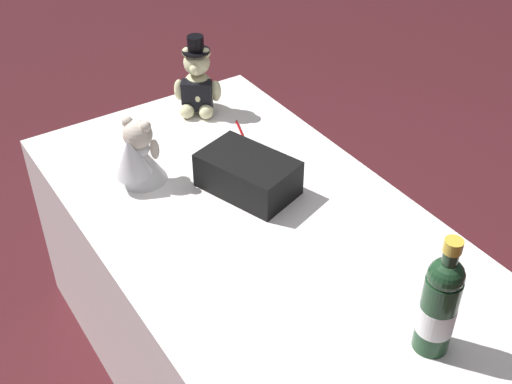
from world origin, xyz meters
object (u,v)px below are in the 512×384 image
object	(u,v)px
teddy_bear_bride	(138,156)
signing_pen	(241,131)
gift_case_black	(248,174)
teddy_bear_groom	(197,84)
champagne_bottle	(439,304)

from	to	relation	value
teddy_bear_bride	signing_pen	world-z (taller)	teddy_bear_bride
signing_pen	gift_case_black	size ratio (longest dim) A/B	0.44
teddy_bear_groom	gift_case_black	bearing A→B (deg)	-12.40
teddy_bear_groom	champagne_bottle	xyz separation A→B (m)	(1.26, -0.08, 0.03)
teddy_bear_groom	teddy_bear_bride	size ratio (longest dim) A/B	1.30
champagne_bottle	signing_pen	world-z (taller)	champagne_bottle
teddy_bear_groom	signing_pen	xyz separation A→B (m)	(0.21, 0.05, -0.10)
signing_pen	champagne_bottle	bearing A→B (deg)	-7.16
signing_pen	gift_case_black	bearing A→B (deg)	-28.38
teddy_bear_groom	champagne_bottle	world-z (taller)	champagne_bottle
teddy_bear_bride	signing_pen	xyz separation A→B (m)	(-0.07, 0.42, -0.09)
gift_case_black	teddy_bear_groom	bearing A→B (deg)	167.60
teddy_bear_bride	signing_pen	bearing A→B (deg)	99.89
teddy_bear_groom	gift_case_black	xyz separation A→B (m)	(0.51, -0.11, -0.05)
teddy_bear_groom	signing_pen	distance (m)	0.24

